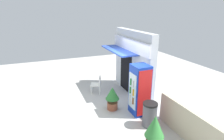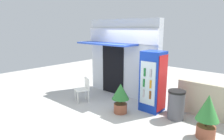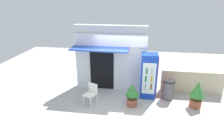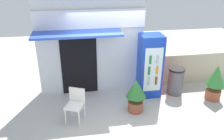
# 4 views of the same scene
# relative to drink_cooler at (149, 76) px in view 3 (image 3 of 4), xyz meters

# --- Properties ---
(ground) EXTENTS (16.00, 16.00, 0.00)m
(ground) POSITION_rel_drink_cooler_xyz_m (-1.06, -0.87, -0.94)
(ground) COLOR beige
(storefront_building) EXTENTS (3.12, 1.08, 2.88)m
(storefront_building) POSITION_rel_drink_cooler_xyz_m (-1.71, 0.58, 0.55)
(storefront_building) COLOR silver
(storefront_building) RESTS_ON ground
(drink_cooler) EXTENTS (0.66, 0.64, 1.89)m
(drink_cooler) POSITION_rel_drink_cooler_xyz_m (0.00, 0.00, 0.00)
(drink_cooler) COLOR #1438B2
(drink_cooler) RESTS_ON ground
(plastic_chair) EXTENTS (0.56, 0.57, 0.84)m
(plastic_chair) POSITION_rel_drink_cooler_xyz_m (-2.22, -0.91, -0.45)
(plastic_chair) COLOR white
(plastic_chair) RESTS_ON ground
(potted_plant_near_shop) EXTENTS (0.53, 0.53, 0.93)m
(potted_plant_near_shop) POSITION_rel_drink_cooler_xyz_m (-0.62, -0.82, -0.40)
(potted_plant_near_shop) COLOR #995138
(potted_plant_near_shop) RESTS_ON ground
(potted_plant_curbside) EXTENTS (0.53, 0.53, 1.08)m
(potted_plant_curbside) POSITION_rel_drink_cooler_xyz_m (1.80, -0.58, -0.33)
(potted_plant_curbside) COLOR #995138
(potted_plant_curbside) RESTS_ON ground
(trash_bin) EXTENTS (0.49, 0.49, 0.84)m
(trash_bin) POSITION_rel_drink_cooler_xyz_m (0.82, -0.07, -0.52)
(trash_bin) COLOR #595960
(trash_bin) RESTS_ON ground
(stone_boundary_wall) EXTENTS (2.61, 0.23, 1.01)m
(stone_boundary_wall) POSITION_rel_drink_cooler_xyz_m (1.90, 0.63, -0.44)
(stone_boundary_wall) COLOR beige
(stone_boundary_wall) RESTS_ON ground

